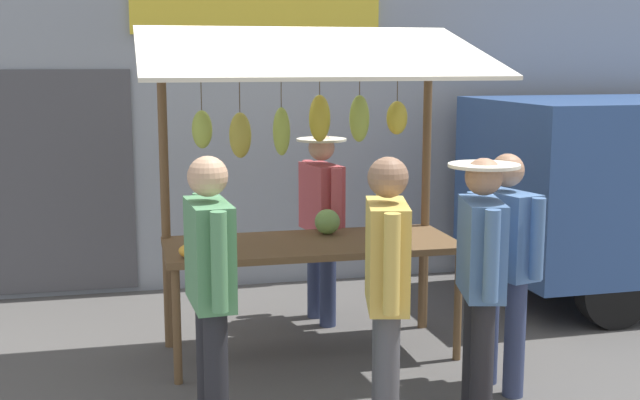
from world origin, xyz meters
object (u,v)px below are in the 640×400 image
object	(u,v)px
vendor_with_sunhat	(321,213)
shopper_in_grey_tee	(387,280)
shopper_with_ponytail	(504,256)
market_stall	(311,154)
shopper_in_striped_shirt	(481,269)
shopper_with_shopping_bag	(210,279)

from	to	relation	value
vendor_with_sunhat	shopper_in_grey_tee	bearing A→B (deg)	-14.80
shopper_in_grey_tee	shopper_with_ponytail	bearing A→B (deg)	-45.97
market_stall	shopper_in_grey_tee	distance (m)	1.73
shopper_in_striped_shirt	vendor_with_sunhat	bearing A→B (deg)	25.90
shopper_in_grey_tee	market_stall	bearing A→B (deg)	15.73
shopper_with_shopping_bag	shopper_in_striped_shirt	bearing A→B (deg)	-97.45
shopper_with_shopping_bag	shopper_in_grey_tee	bearing A→B (deg)	-109.02
vendor_with_sunhat	shopper_with_ponytail	distance (m)	1.94
market_stall	vendor_with_sunhat	xyz separation A→B (m)	(-0.24, -0.70, -0.59)
vendor_with_sunhat	shopper_with_shopping_bag	distance (m)	2.38
market_stall	shopper_with_ponytail	size ratio (longest dim) A/B	1.53
market_stall	shopper_with_shopping_bag	world-z (taller)	market_stall
market_stall	shopper_with_ponytail	world-z (taller)	market_stall
shopper_with_ponytail	shopper_with_shopping_bag	bearing A→B (deg)	84.47
market_stall	vendor_with_sunhat	size ratio (longest dim) A/B	1.54
shopper_with_shopping_bag	shopper_with_ponytail	bearing A→B (deg)	-84.12
shopper_in_grey_tee	shopper_with_ponytail	size ratio (longest dim) A/B	1.05
market_stall	shopper_with_ponytail	distance (m)	1.62
market_stall	shopper_in_grey_tee	world-z (taller)	market_stall
vendor_with_sunhat	shopper_in_striped_shirt	distance (m)	2.24
shopper_in_striped_shirt	shopper_with_ponytail	xyz separation A→B (m)	(-0.37, -0.45, -0.04)
shopper_in_striped_shirt	shopper_in_grey_tee	distance (m)	0.67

